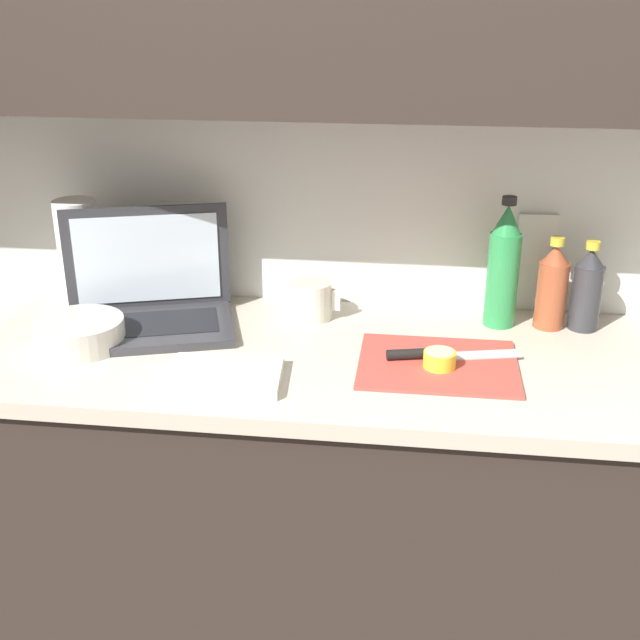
% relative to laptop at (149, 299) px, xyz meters
% --- Properties ---
extents(wall_back, '(5.20, 0.38, 2.60)m').
position_rel_laptop_xyz_m(wall_back, '(0.76, 0.13, 0.56)').
color(wall_back, white).
rests_on(wall_back, ground_plane).
extents(counter_unit, '(2.22, 0.60, 0.93)m').
position_rel_laptop_xyz_m(counter_unit, '(0.79, -0.10, -0.52)').
color(counter_unit, '#332823').
rests_on(counter_unit, ground_plane).
extents(laptop, '(0.43, 0.35, 0.26)m').
position_rel_laptop_xyz_m(laptop, '(0.00, 0.00, 0.00)').
color(laptop, '#333338').
rests_on(laptop, counter_unit).
extents(cutting_board, '(0.33, 0.26, 0.01)m').
position_rel_laptop_xyz_m(cutting_board, '(0.66, -0.14, -0.06)').
color(cutting_board, '#D1473D').
rests_on(cutting_board, counter_unit).
extents(knife, '(0.28, 0.09, 0.02)m').
position_rel_laptop_xyz_m(knife, '(0.64, -0.12, -0.05)').
color(knife, silver).
rests_on(knife, cutting_board).
extents(lemon_half_cut, '(0.07, 0.07, 0.04)m').
position_rel_laptop_xyz_m(lemon_half_cut, '(0.66, -0.16, -0.04)').
color(lemon_half_cut, yellow).
rests_on(lemon_half_cut, cutting_board).
extents(bottle_green_soda, '(0.07, 0.07, 0.21)m').
position_rel_laptop_xyz_m(bottle_green_soda, '(0.99, 0.10, 0.03)').
color(bottle_green_soda, '#333338').
rests_on(bottle_green_soda, counter_unit).
extents(bottle_oil_tall, '(0.07, 0.07, 0.21)m').
position_rel_laptop_xyz_m(bottle_oil_tall, '(0.91, 0.10, 0.03)').
color(bottle_oil_tall, '#A34C2D').
rests_on(bottle_oil_tall, counter_unit).
extents(bottle_water_clear, '(0.07, 0.07, 0.30)m').
position_rel_laptop_xyz_m(bottle_water_clear, '(0.80, 0.10, 0.08)').
color(bottle_water_clear, '#2D934C').
rests_on(bottle_water_clear, counter_unit).
extents(measuring_cup, '(0.12, 0.10, 0.09)m').
position_rel_laptop_xyz_m(measuring_cup, '(0.36, 0.09, -0.02)').
color(measuring_cup, silver).
rests_on(measuring_cup, counter_unit).
extents(bowl_white, '(0.19, 0.19, 0.06)m').
position_rel_laptop_xyz_m(bowl_white, '(-0.11, -0.14, -0.03)').
color(bowl_white, beige).
rests_on(bowl_white, counter_unit).
extents(paper_towel_roll, '(0.10, 0.10, 0.26)m').
position_rel_laptop_xyz_m(paper_towel_roll, '(-0.20, 0.10, 0.07)').
color(paper_towel_roll, white).
rests_on(paper_towel_roll, counter_unit).
extents(dish_towel, '(0.23, 0.18, 0.02)m').
position_rel_laptop_xyz_m(dish_towel, '(0.24, -0.26, -0.05)').
color(dish_towel, silver).
rests_on(dish_towel, counter_unit).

